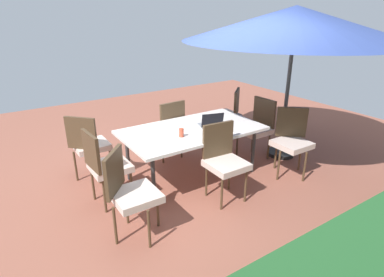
{
  "coord_description": "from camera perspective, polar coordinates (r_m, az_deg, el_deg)",
  "views": [
    {
      "loc": [
        2.32,
        3.53,
        2.3
      ],
      "look_at": [
        0.0,
        0.0,
        0.59
      ],
      "focal_mm": 30.06,
      "sensor_mm": 36.0,
      "label": 1
    }
  ],
  "objects": [
    {
      "name": "chair_north",
      "position": [
        4.07,
        5.68,
        -3.53
      ],
      "size": [
        0.47,
        0.48,
        0.98
      ],
      "rotation": [
        0.0,
        0.0,
        3.06
      ],
      "color": "beige",
      "rests_on": "ground_plane"
    },
    {
      "name": "chair_southeast",
      "position": [
        4.73,
        -17.87,
        -0.78
      ],
      "size": [
        0.59,
        0.59,
        0.98
      ],
      "rotation": [
        0.0,
        0.0,
        5.47
      ],
      "color": "beige",
      "rests_on": "ground_plane"
    },
    {
      "name": "ground_plane",
      "position": [
        4.82,
        0.0,
        -6.63
      ],
      "size": [
        10.0,
        10.0,
        0.02
      ],
      "primitive_type": "cube",
      "color": "#935442"
    },
    {
      "name": "dining_table",
      "position": [
        4.52,
        0.0,
        1.17
      ],
      "size": [
        1.95,
        1.1,
        0.74
      ],
      "color": "silver",
      "rests_on": "ground_plane"
    },
    {
      "name": "chair_south",
      "position": [
        5.17,
        -4.3,
        2.19
      ],
      "size": [
        0.46,
        0.47,
        0.98
      ],
      "rotation": [
        0.0,
        0.0,
        0.06
      ],
      "color": "beige",
      "rests_on": "ground_plane"
    },
    {
      "name": "cup",
      "position": [
        4.21,
        -1.9,
        1.04
      ],
      "size": [
        0.06,
        0.06,
        0.12
      ],
      "primitive_type": "cylinder",
      "color": "#CC4C33",
      "rests_on": "dining_table"
    },
    {
      "name": "chair_southwest",
      "position": [
        5.89,
        6.39,
        4.63
      ],
      "size": [
        0.59,
        0.59,
        0.98
      ],
      "rotation": [
        0.0,
        0.0,
        0.73
      ],
      "color": "beige",
      "rests_on": "ground_plane"
    },
    {
      "name": "laptop",
      "position": [
        4.6,
        3.36,
        2.75
      ],
      "size": [
        0.38,
        0.33,
        0.21
      ],
      "rotation": [
        0.0,
        0.0,
        -0.3
      ],
      "color": "gray",
      "rests_on": "dining_table"
    },
    {
      "name": "chair_west",
      "position": [
        5.28,
        11.44,
        2.22
      ],
      "size": [
        0.47,
        0.46,
        0.98
      ],
      "rotation": [
        0.0,
        0.0,
        1.62
      ],
      "color": "beige",
      "rests_on": "ground_plane"
    },
    {
      "name": "patio_umbrella",
      "position": [
        5.18,
        17.82,
        18.84
      ],
      "size": [
        3.32,
        3.32,
        2.35
      ],
      "color": "#4C4C4C",
      "rests_on": "ground_plane"
    },
    {
      "name": "chair_east",
      "position": [
        4.06,
        -15.2,
        -4.31
      ],
      "size": [
        0.48,
        0.47,
        0.98
      ],
      "rotation": [
        0.0,
        0.0,
        4.79
      ],
      "color": "beige",
      "rests_on": "ground_plane"
    },
    {
      "name": "chair_northwest",
      "position": [
        4.88,
        17.25,
        -0.01
      ],
      "size": [
        0.58,
        0.59,
        0.98
      ],
      "rotation": [
        0.0,
        0.0,
        2.43
      ],
      "color": "beige",
      "rests_on": "ground_plane"
    },
    {
      "name": "chair_northeast",
      "position": [
        3.44,
        -11.03,
        -9.0
      ],
      "size": [
        0.59,
        0.59,
        0.98
      ],
      "rotation": [
        0.0,
        0.0,
        3.99
      ],
      "color": "beige",
      "rests_on": "ground_plane"
    }
  ]
}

